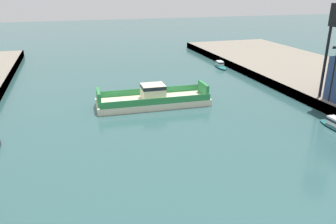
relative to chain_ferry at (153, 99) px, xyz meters
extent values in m
cube|color=beige|center=(0.00, 0.00, -0.56)|extent=(19.38, 6.72, 1.10)
cube|color=#2D8947|center=(0.09, 3.02, 0.54)|extent=(18.43, 0.66, 1.10)
cube|color=#2D8947|center=(-0.09, -3.02, 0.54)|extent=(18.43, 0.66, 1.10)
cube|color=beige|center=(0.00, 0.00, 1.27)|extent=(3.94, 3.50, 2.56)
cube|color=black|center=(0.00, 0.00, 2.20)|extent=(3.98, 3.54, 0.60)
cube|color=#2D8947|center=(9.10, -0.27, 1.09)|extent=(0.63, 4.32, 2.20)
cube|color=#2D8947|center=(-9.10, 0.27, 1.09)|extent=(0.63, 4.32, 2.20)
ellipsoid|color=#237075|center=(23.35, 22.85, -0.82)|extent=(2.82, 7.14, 0.59)
cube|color=silver|center=(23.41, 23.37, -0.06)|extent=(1.69, 2.58, 0.93)
cube|color=black|center=(23.41, 23.37, 0.06)|extent=(1.73, 2.66, 0.28)
cube|color=silver|center=(22.55, -17.15, -0.11)|extent=(1.30, 2.24, 1.12)
cube|color=black|center=(22.55, -17.15, 0.03)|extent=(1.34, 2.30, 0.34)
cylinder|color=black|center=(26.86, -8.52, 6.35)|extent=(0.44, 0.44, 11.64)
cylinder|color=black|center=(26.86, -10.83, 6.35)|extent=(0.44, 0.44, 11.64)
cube|color=black|center=(28.02, -9.67, 4.61)|extent=(2.31, 0.20, 0.20)
cube|color=black|center=(28.02, -9.67, 4.61)|extent=(0.20, 2.31, 0.20)
camera|label=1|loc=(-13.22, -52.76, 17.97)|focal=35.79mm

